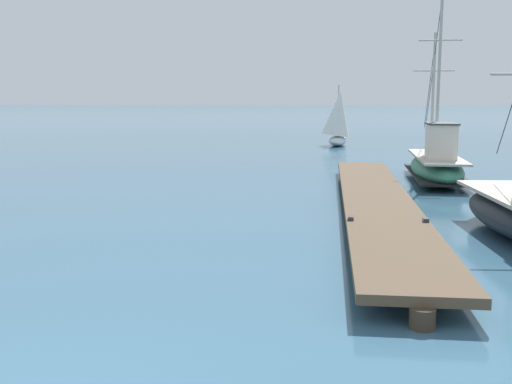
{
  "coord_description": "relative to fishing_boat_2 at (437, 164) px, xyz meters",
  "views": [
    {
      "loc": [
        2.67,
        -4.38,
        3.15
      ],
      "look_at": [
        1.93,
        6.98,
        1.4
      ],
      "focal_mm": 44.33,
      "sensor_mm": 36.0,
      "label": 1
    }
  ],
  "objects": [
    {
      "name": "distant_sailboat",
      "position": [
        -2.59,
        16.51,
        1.01
      ],
      "size": [
        2.2,
        3.58,
        3.79
      ],
      "color": "silver",
      "rests_on": "ground"
    },
    {
      "name": "fishing_boat_2",
      "position": [
        0.0,
        0.0,
        0.0
      ],
      "size": [
        2.27,
        7.53,
        7.11
      ],
      "color": "#337556",
      "rests_on": "ground"
    },
    {
      "name": "floating_dock",
      "position": [
        -2.98,
        -6.41,
        -0.28
      ],
      "size": [
        2.67,
        17.79,
        0.53
      ],
      "color": "brown",
      "rests_on": "ground"
    }
  ]
}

